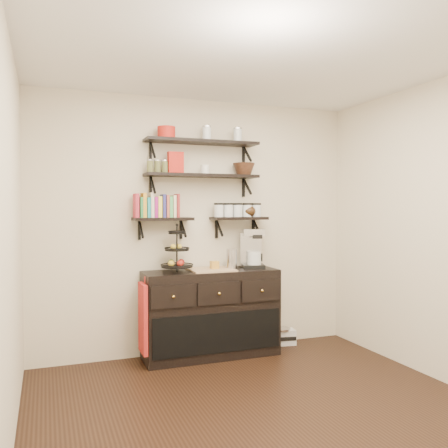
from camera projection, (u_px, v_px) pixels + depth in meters
The scene contains 22 objects.
floor at pixel (270, 417), 3.50m from camera, with size 3.50×3.50×0.00m, color black.
ceiling at pixel (272, 48), 3.41m from camera, with size 3.50×3.50×0.02m, color white.
back_wall at pixel (198, 226), 5.09m from camera, with size 3.50×0.02×2.70m, color beige.
left_wall at pixel (8, 241), 2.84m from camera, with size 0.02×3.50×2.70m, color beige.
shelf_top at pixel (202, 142), 4.94m from camera, with size 1.20×0.27×0.23m.
shelf_mid at pixel (202, 176), 4.95m from camera, with size 1.20×0.27×0.23m.
shelf_low_left at pixel (163, 220), 4.83m from camera, with size 0.60×0.25×0.23m.
shelf_low_right at pixel (239, 219), 5.13m from camera, with size 0.60×0.25×0.23m.
cookbooks at pixel (158, 206), 4.81m from camera, with size 0.43×0.15×0.26m.
glass_canisters at pixel (238, 211), 5.12m from camera, with size 0.54×0.10×0.13m.
sideboard at pixel (211, 313), 4.93m from camera, with size 1.40×0.50×0.92m.
fruit_stand at pixel (177, 256), 4.78m from camera, with size 0.32×0.32×0.47m.
candle at pixel (214, 265), 4.92m from camera, with size 0.08×0.08×0.08m, color #B9842A.
coffee_maker at pixel (252, 249), 5.10m from camera, with size 0.28×0.28×0.42m.
thermal_carafe at pixel (232, 259), 4.97m from camera, with size 0.11×0.11×0.22m, color silver.
apron at pixel (143, 318), 4.57m from camera, with size 0.04×0.29×0.67m, color maroon.
radio at pixel (281, 336), 5.36m from camera, with size 0.34×0.24×0.19m.
recipe_box at pixel (176, 163), 4.84m from camera, with size 0.16×0.06×0.22m, color red.
walnut_bowl at pixel (244, 169), 5.11m from camera, with size 0.24×0.24×0.13m, color black, non-canonical shape.
ramekins at pixel (205, 170), 4.96m from camera, with size 0.09×0.09×0.10m, color white.
teapot at pixel (249, 210), 5.17m from camera, with size 0.19×0.14×0.14m, color #34200F, non-canonical shape.
red_pot at pixel (166, 133), 4.80m from camera, with size 0.18×0.18×0.12m, color red.
Camera 1 is at (-1.54, -3.11, 1.55)m, focal length 38.00 mm.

